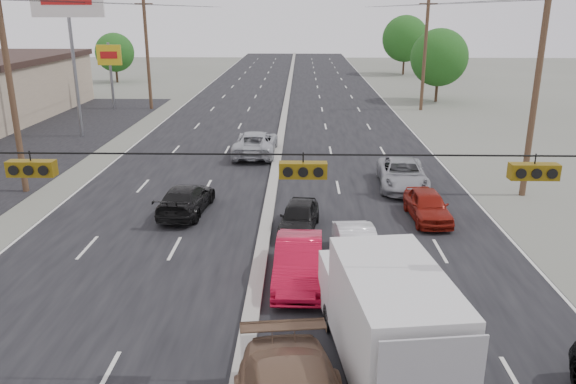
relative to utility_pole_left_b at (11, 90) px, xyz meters
The scene contains 22 objects.
ground 20.18m from the utility_pole_left_b, 50.19° to the right, with size 200.00×200.00×0.00m, color #606356.
road_surface 20.18m from the utility_pole_left_b, 50.19° to the left, with size 20.00×160.00×0.02m, color black.
center_median 20.16m from the utility_pole_left_b, 50.19° to the left, with size 0.50×160.00×0.20m, color gray.
parking_lot 12.10m from the utility_pole_left_b, 114.23° to the left, with size 10.00×42.00×0.02m, color black.
utility_pole_left_b is the anchor object (origin of this frame).
utility_pole_left_c 25.00m from the utility_pole_left_b, 90.00° to the left, with size 1.60×0.30×10.00m.
utility_pole_right_b 25.00m from the utility_pole_left_b, ahead, with size 1.60×0.30×10.00m.
utility_pole_right_c 35.36m from the utility_pole_left_b, 45.00° to the left, with size 1.60×0.30×10.00m.
traffic_signals 20.45m from the utility_pole_left_b, 47.18° to the right, with size 25.00×0.30×0.54m.
pole_sign_billboard 13.68m from the utility_pole_left_b, 98.75° to the left, with size 5.00×0.25×11.00m.
pole_sign_far 25.25m from the utility_pole_left_b, 97.97° to the left, with size 2.20×0.25×6.00m.
tree_left_far 46.01m from the utility_pole_left_b, 101.92° to the left, with size 4.80×4.80×6.12m.
tree_right_mid 40.70m from the utility_pole_left_b, 47.49° to the left, with size 5.60×5.60×7.14m.
tree_right_far 61.95m from the utility_pole_left_b, 62.61° to the left, with size 6.40×6.40×8.16m.
box_truck 22.00m from the utility_pole_left_b, 42.48° to the right, with size 2.93×6.43×3.15m.
red_sedan 17.50m from the utility_pole_left_b, 34.86° to the right, with size 1.55×4.44×1.46m, color #BA0B29.
queue_car_a 15.46m from the utility_pole_left_b, 20.09° to the right, with size 1.48×3.68×1.25m, color black.
queue_car_b 18.50m from the utility_pole_left_b, 26.98° to the right, with size 1.35×3.88×1.28m, color silver.
queue_car_c 19.73m from the utility_pole_left_b, ahead, with size 2.36×5.11×1.42m, color #94959B.
queue_car_e 20.32m from the utility_pole_left_b, 10.47° to the right, with size 1.55×3.84×1.31m, color maroon.
oncoming_near 10.30m from the utility_pole_left_b, 18.76° to the right, with size 1.84×4.52×1.31m, color black.
oncoming_far 14.20m from the utility_pole_left_b, 34.82° to the left, with size 2.55×5.53×1.54m, color #A9ACB1.
Camera 1 is at (1.44, -11.81, 8.78)m, focal length 35.00 mm.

